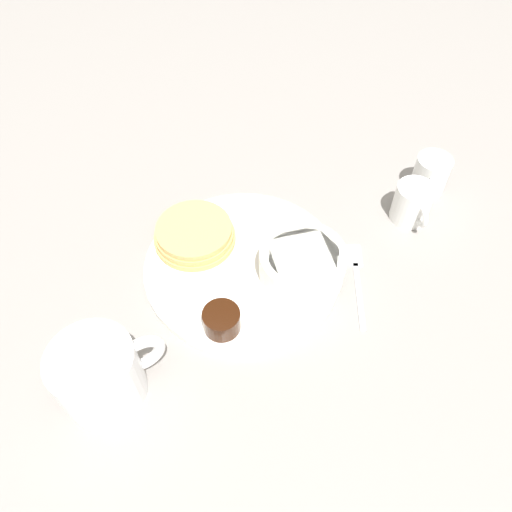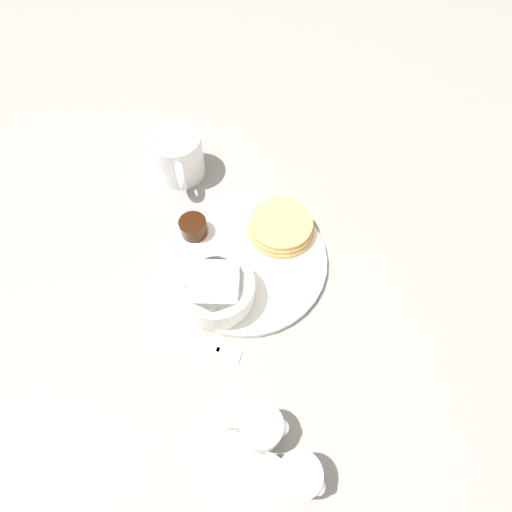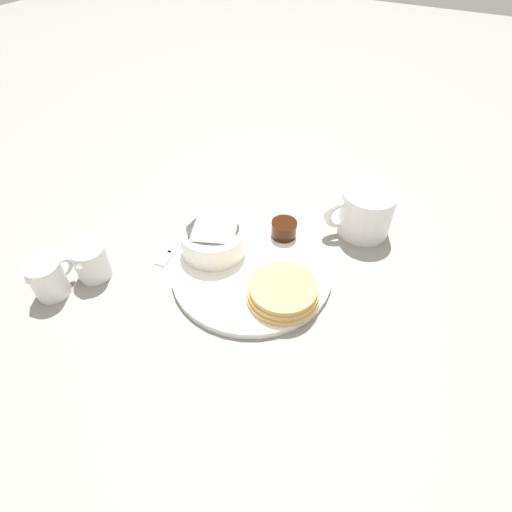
{
  "view_description": "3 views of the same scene",
  "coord_description": "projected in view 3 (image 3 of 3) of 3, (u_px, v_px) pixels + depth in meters",
  "views": [
    {
      "loc": [
        -0.08,
        0.41,
        0.56
      ],
      "look_at": [
        -0.02,
        0.01,
        0.04
      ],
      "focal_mm": 35.0,
      "sensor_mm": 36.0,
      "label": 1
    },
    {
      "loc": [
        -0.3,
        -0.15,
        0.58
      ],
      "look_at": [
        -0.0,
        -0.02,
        0.03
      ],
      "focal_mm": 28.0,
      "sensor_mm": 36.0,
      "label": 2
    },
    {
      "loc": [
        0.23,
        -0.41,
        0.5
      ],
      "look_at": [
        0.0,
        0.01,
        0.03
      ],
      "focal_mm": 28.0,
      "sensor_mm": 36.0,
      "label": 3
    }
  ],
  "objects": [
    {
      "name": "ground_plane",
      "position": [
        252.0,
        273.0,
        0.68
      ],
      "size": [
        4.0,
        4.0,
        0.0
      ],
      "primitive_type": "plane",
      "color": "gray"
    },
    {
      "name": "plate",
      "position": [
        252.0,
        270.0,
        0.68
      ],
      "size": [
        0.27,
        0.27,
        0.01
      ],
      "color": "white",
      "rests_on": "ground_plane"
    },
    {
      "name": "pancake_stack",
      "position": [
        283.0,
        292.0,
        0.62
      ],
      "size": [
        0.12,
        0.12,
        0.03
      ],
      "color": "tan",
      "rests_on": "plate"
    },
    {
      "name": "bowl",
      "position": [
        213.0,
        239.0,
        0.69
      ],
      "size": [
        0.11,
        0.11,
        0.05
      ],
      "color": "white",
      "rests_on": "plate"
    },
    {
      "name": "syrup_cup",
      "position": [
        284.0,
        229.0,
        0.72
      ],
      "size": [
        0.05,
        0.05,
        0.03
      ],
      "color": "black",
      "rests_on": "plate"
    },
    {
      "name": "butter_ramekin",
      "position": [
        210.0,
        233.0,
        0.71
      ],
      "size": [
        0.04,
        0.04,
        0.04
      ],
      "color": "white",
      "rests_on": "plate"
    },
    {
      "name": "coffee_mug",
      "position": [
        365.0,
        213.0,
        0.73
      ],
      "size": [
        0.11,
        0.1,
        0.09
      ],
      "color": "white",
      "rests_on": "ground_plane"
    },
    {
      "name": "creamer_pitcher_near",
      "position": [
        91.0,
        261.0,
        0.66
      ],
      "size": [
        0.05,
        0.08,
        0.06
      ],
      "color": "white",
      "rests_on": "ground_plane"
    },
    {
      "name": "creamer_pitcher_far",
      "position": [
        48.0,
        279.0,
        0.63
      ],
      "size": [
        0.05,
        0.08,
        0.06
      ],
      "color": "white",
      "rests_on": "ground_plane"
    },
    {
      "name": "fork",
      "position": [
        174.0,
        246.0,
        0.73
      ],
      "size": [
        0.03,
        0.14,
        0.0
      ],
      "color": "silver",
      "rests_on": "ground_plane"
    }
  ]
}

